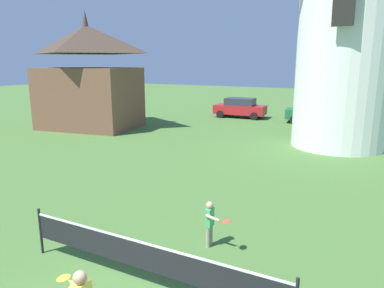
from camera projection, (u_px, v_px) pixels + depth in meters
windmill at (349, 4)px, 17.42m from camera, size 9.10×5.36×14.95m
tennis_net at (144, 256)px, 6.91m from camera, size 5.84×0.06×1.10m
player_far at (210, 221)px, 8.54m from camera, size 0.69×0.48×1.14m
parked_car_red at (240, 107)px, 28.77m from camera, size 4.15×2.08×1.56m
parked_car_green at (316, 112)px, 25.96m from camera, size 4.34×2.28×1.56m
chapel at (89, 79)px, 23.79m from camera, size 6.93×5.52×7.60m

